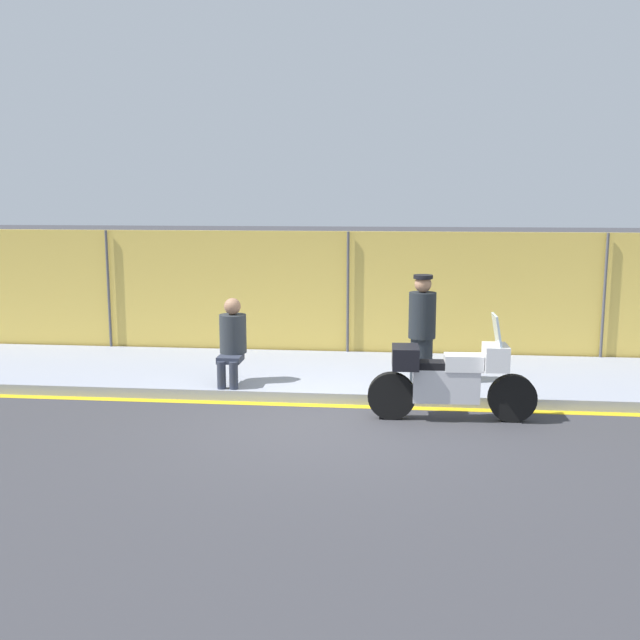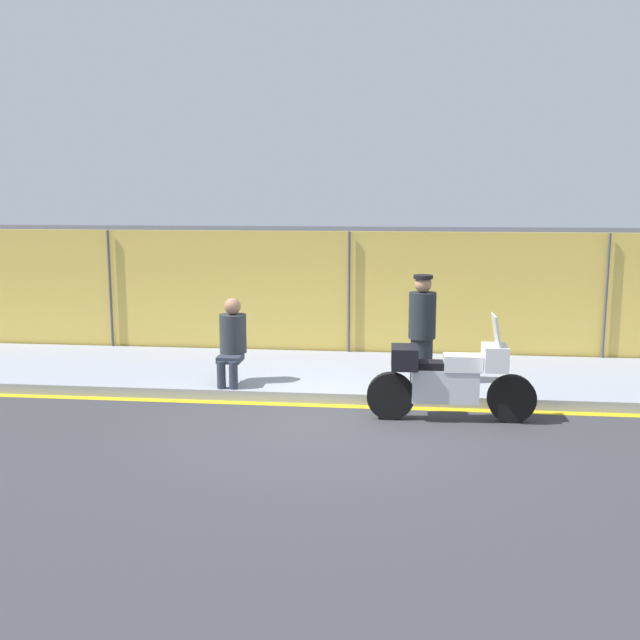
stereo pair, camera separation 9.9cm
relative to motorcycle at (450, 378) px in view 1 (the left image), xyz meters
name	(u,v)px [view 1 (the left image)]	position (x,y,z in m)	size (l,w,h in m)	color
ground_plane	(327,425)	(-1.66, -0.39, -0.60)	(120.00, 120.00, 0.00)	#38383D
sidewalk	(341,375)	(-1.66, 2.12, -0.52)	(34.18, 3.02, 0.16)	#8E93A3
curb_paint_stripe	(333,406)	(-1.66, 0.52, -0.60)	(34.18, 0.18, 0.01)	gold
storefront_fence	(348,296)	(-1.66, 3.72, 0.60)	(32.47, 0.16, 2.40)	gold
motorcycle	(450,378)	(0.00, 0.00, 0.00)	(2.31, 0.54, 1.49)	black
officer_standing	(422,328)	(-0.35, 1.43, 0.42)	(0.42, 0.42, 1.70)	#1E2328
person_seated_on_curb	(232,337)	(-3.29, 1.08, 0.29)	(0.42, 0.70, 1.34)	#2D3342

